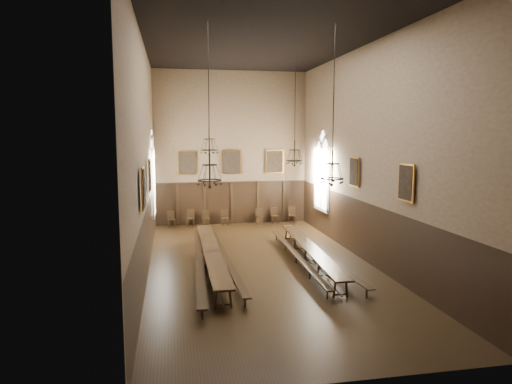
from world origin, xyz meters
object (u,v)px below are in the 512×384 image
object	(u,v)px
bench_left_outer	(199,263)
chair_3	(225,221)
chair_2	(206,221)
table_right	(310,255)
bench_left_inner	(226,260)
chandelier_front_right	(332,168)
table_left	(212,258)
bench_right_inner	(296,257)
bench_right_outer	(321,257)
chandelier_back_left	(209,143)
chandelier_front_left	(210,169)
chair_5	(259,219)
chair_6	(274,218)
chair_0	(172,222)
chair_1	(190,221)
chandelier_back_right	(295,153)
chair_7	(292,218)

from	to	relation	value
bench_left_outer	chair_3	size ratio (longest dim) A/B	11.73
chair_2	chair_3	xyz separation A→B (m)	(1.12, -0.03, 0.00)
table_right	chair_2	size ratio (longest dim) A/B	10.17
bench_left_inner	chandelier_front_right	xyz separation A→B (m)	(3.38, -2.92, 3.93)
chair_2	chandelier_front_right	xyz separation A→B (m)	(3.53, -11.42, 3.93)
table_left	bench_right_inner	bearing A→B (deg)	-0.35
bench_right_outer	chair_3	world-z (taller)	chair_3
bench_left_outer	bench_right_inner	size ratio (longest dim) A/B	1.16
bench_right_outer	chandelier_back_left	bearing A→B (deg)	145.29
chandelier_back_left	chandelier_front_left	xyz separation A→B (m)	(-0.44, -5.40, -0.78)
chandelier_front_left	bench_right_outer	bearing A→B (deg)	26.64
chair_5	chandelier_front_right	xyz separation A→B (m)	(0.37, -11.35, 3.92)
table_left	chandelier_front_right	distance (m)	6.22
table_right	bench_left_outer	size ratio (longest dim) A/B	0.86
chair_3	chair_6	bearing A→B (deg)	-1.53
chair_3	chair_0	bearing A→B (deg)	176.76
chair_5	bench_left_inner	bearing A→B (deg)	-107.15
bench_right_outer	chandelier_front_right	xyz separation A→B (m)	(-0.60, -2.81, 3.94)
chandelier_back_left	table_left	bearing A→B (deg)	-94.01
chair_0	chair_5	world-z (taller)	chair_5
table_left	chandelier_front_right	bearing A→B (deg)	-36.78
table_right	chandelier_front_left	world-z (taller)	chandelier_front_left
chair_1	chandelier_back_left	distance (m)	7.28
bench_left_outer	table_left	bearing A→B (deg)	26.76
chair_2	chandelier_back_right	xyz separation A→B (m)	(3.67, -6.04, 4.23)
chair_7	bench_left_inner	bearing A→B (deg)	-115.93
chair_1	chair_6	xyz separation A→B (m)	(5.03, 0.08, -0.02)
bench_right_inner	chair_7	xyz separation A→B (m)	(2.10, 8.43, 0.04)
bench_right_outer	chair_3	xyz separation A→B (m)	(-3.00, 8.58, 0.01)
chair_5	chair_7	size ratio (longest dim) A/B	0.92
bench_left_inner	chair_2	distance (m)	8.51
bench_right_inner	chandelier_back_left	size ratio (longest dim) A/B	2.02
chair_3	chandelier_back_left	world-z (taller)	chandelier_back_left
chandelier_back_left	chandelier_front_right	bearing A→B (deg)	-57.29
table_right	table_left	bearing A→B (deg)	178.60
chair_6	chandelier_back_left	distance (m)	8.51
chair_0	chair_5	xyz separation A→B (m)	(5.12, -0.06, 0.00)
chair_5	chandelier_front_right	distance (m)	12.02
table_right	bench_right_outer	bearing A→B (deg)	-4.06
table_right	chair_0	bearing A→B (deg)	123.36
chair_6	chandelier_front_right	size ratio (longest dim) A/B	0.18
bench_right_outer	chandelier_back_left	size ratio (longest dim) A/B	2.03
bench_right_outer	chair_3	distance (m)	9.09
chandelier_back_right	table_right	bearing A→B (deg)	-89.73
bench_right_inner	chair_3	size ratio (longest dim) A/B	10.11
chair_1	chandelier_back_right	xyz separation A→B (m)	(4.56, -5.99, 4.20)
bench_right_outer	chair_5	world-z (taller)	chair_5
bench_right_inner	bench_left_outer	bearing A→B (deg)	-176.62
bench_right_outer	chair_7	world-z (taller)	chair_7
table_left	chair_7	world-z (taller)	chair_7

